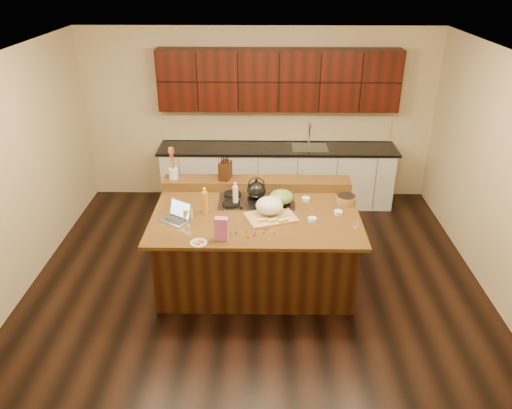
{
  "coord_description": "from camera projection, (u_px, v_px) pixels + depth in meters",
  "views": [
    {
      "loc": [
        0.09,
        -5.17,
        3.6
      ],
      "look_at": [
        0.0,
        0.05,
        1.0
      ],
      "focal_mm": 35.0,
      "sensor_mm": 36.0,
      "label": 1
    }
  ],
  "objects": [
    {
      "name": "gumdrop_9",
      "position": [
        254.0,
        235.0,
        5.34
      ],
      "size": [
        0.02,
        0.02,
        0.02
      ],
      "primitive_type": "ellipsoid",
      "color": "#198C26",
      "rests_on": "island"
    },
    {
      "name": "ramekin_a",
      "position": [
        338.0,
        213.0,
        5.77
      ],
      "size": [
        0.13,
        0.13,
        0.04
      ],
      "primitive_type": "cylinder",
      "rotation": [
        0.0,
        0.0,
        -0.37
      ],
      "color": "white",
      "rests_on": "island"
    },
    {
      "name": "gumdrop_0",
      "position": [
        264.0,
        233.0,
        5.38
      ],
      "size": [
        0.02,
        0.02,
        0.02
      ],
      "primitive_type": "ellipsoid",
      "color": "red",
      "rests_on": "island"
    },
    {
      "name": "gumdrop_7",
      "position": [
        230.0,
        231.0,
        5.4
      ],
      "size": [
        0.02,
        0.02,
        0.02
      ],
      "primitive_type": "ellipsoid",
      "color": "#198C26",
      "rests_on": "island"
    },
    {
      "name": "wooden_tray",
      "position": [
        270.0,
        208.0,
        5.7
      ],
      "size": [
        0.64,
        0.55,
        0.22
      ],
      "rotation": [
        0.0,
        0.0,
        0.34
      ],
      "color": "tan",
      "rests_on": "island"
    },
    {
      "name": "gumdrop_10",
      "position": [
        255.0,
        233.0,
        5.37
      ],
      "size": [
        0.02,
        0.02,
        0.02
      ],
      "primitive_type": "ellipsoid",
      "color": "red",
      "rests_on": "island"
    },
    {
      "name": "gumdrop_2",
      "position": [
        274.0,
        233.0,
        5.37
      ],
      "size": [
        0.02,
        0.02,
        0.02
      ],
      "primitive_type": "ellipsoid",
      "color": "red",
      "rests_on": "island"
    },
    {
      "name": "gumdrop_1",
      "position": [
        268.0,
        229.0,
        5.44
      ],
      "size": [
        0.02,
        0.02,
        0.02
      ],
      "primitive_type": "ellipsoid",
      "color": "#198C26",
      "rests_on": "island"
    },
    {
      "name": "gumdrop_4",
      "position": [
        248.0,
        237.0,
        5.29
      ],
      "size": [
        0.02,
        0.02,
        0.02
      ],
      "primitive_type": "ellipsoid",
      "color": "red",
      "rests_on": "island"
    },
    {
      "name": "oil_bottle",
      "position": [
        205.0,
        203.0,
        5.74
      ],
      "size": [
        0.08,
        0.08,
        0.27
      ],
      "primitive_type": "cylinder",
      "rotation": [
        0.0,
        0.0,
        -0.18
      ],
      "color": "orange",
      "rests_on": "island"
    },
    {
      "name": "utensil_crock",
      "position": [
        173.0,
        174.0,
        6.38
      ],
      "size": [
        0.12,
        0.12,
        0.14
      ],
      "primitive_type": "cylinder",
      "rotation": [
        0.0,
        0.0,
        -0.02
      ],
      "color": "white",
      "rests_on": "back_ledge"
    },
    {
      "name": "back_ledge",
      "position": [
        257.0,
        183.0,
        6.42
      ],
      "size": [
        2.4,
        0.3,
        0.12
      ],
      "primitive_type": "cube",
      "color": "black",
      "rests_on": "island"
    },
    {
      "name": "vinegar_bottle",
      "position": [
        235.0,
        196.0,
        5.93
      ],
      "size": [
        0.07,
        0.07,
        0.25
      ],
      "primitive_type": "cylinder",
      "rotation": [
        0.0,
        0.0,
        0.12
      ],
      "color": "silver",
      "rests_on": "island"
    },
    {
      "name": "candy_plate",
      "position": [
        199.0,
        243.0,
        5.19
      ],
      "size": [
        0.22,
        0.22,
        0.01
      ],
      "primitive_type": "cylinder",
      "rotation": [
        0.0,
        0.0,
        -0.27
      ],
      "color": "white",
      "rests_on": "island"
    },
    {
      "name": "gumdrop_11",
      "position": [
        230.0,
        233.0,
        5.36
      ],
      "size": [
        0.02,
        0.02,
        0.02
      ],
      "primitive_type": "ellipsoid",
      "color": "#198C26",
      "rests_on": "island"
    },
    {
      "name": "gumdrop_8",
      "position": [
        266.0,
        229.0,
        5.45
      ],
      "size": [
        0.02,
        0.02,
        0.02
      ],
      "primitive_type": "ellipsoid",
      "color": "red",
      "rests_on": "island"
    },
    {
      "name": "ramekin_c",
      "position": [
        306.0,
        199.0,
        6.09
      ],
      "size": [
        0.11,
        0.11,
        0.04
      ],
      "primitive_type": "cylinder",
      "rotation": [
        0.0,
        0.0,
        -0.11
      ],
      "color": "white",
      "rests_on": "island"
    },
    {
      "name": "gumdrop_3",
      "position": [
        246.0,
        231.0,
        5.41
      ],
      "size": [
        0.02,
        0.02,
        0.02
      ],
      "primitive_type": "ellipsoid",
      "color": "#198C26",
      "rests_on": "island"
    },
    {
      "name": "pink_bag",
      "position": [
        222.0,
        229.0,
        5.2
      ],
      "size": [
        0.14,
        0.09,
        0.26
      ],
      "primitive_type": "cube",
      "rotation": [
        0.0,
        0.0,
        -0.1
      ],
      "color": "#D263AE",
      "rests_on": "island"
    },
    {
      "name": "kitchen_timer",
      "position": [
        356.0,
        222.0,
        5.54
      ],
      "size": [
        0.1,
        0.1,
        0.07
      ],
      "primitive_type": "cone",
      "rotation": [
        0.0,
        0.0,
        -0.3
      ],
      "color": "silver",
      "rests_on": "island"
    },
    {
      "name": "laptop",
      "position": [
        177.0,
        215.0,
        5.63
      ],
      "size": [
        0.39,
        0.37,
        0.21
      ],
      "rotation": [
        0.0,
        0.0,
        -0.59
      ],
      "color": "#B7B7BC",
      "rests_on": "island"
    },
    {
      "name": "room",
      "position": [
        256.0,
        179.0,
        5.63
      ],
      "size": [
        5.52,
        5.02,
        2.72
      ],
      "color": "black",
      "rests_on": "ground"
    },
    {
      "name": "ramekin_b",
      "position": [
        312.0,
        220.0,
        5.61
      ],
      "size": [
        0.1,
        0.1,
        0.04
      ],
      "primitive_type": "cylinder",
      "rotation": [
        0.0,
        0.0,
        -0.05
      ],
      "color": "white",
      "rests_on": "island"
    },
    {
      "name": "cooktop",
      "position": [
        256.0,
        200.0,
        6.08
      ],
      "size": [
        0.92,
        0.52,
        0.05
      ],
      "color": "gray",
      "rests_on": "island"
    },
    {
      "name": "island",
      "position": [
        256.0,
        246.0,
        6.02
      ],
      "size": [
        2.4,
        1.6,
        0.92
      ],
      "color": "black",
      "rests_on": "ground"
    },
    {
      "name": "knife_block",
      "position": [
        225.0,
        170.0,
        6.34
      ],
      "size": [
        0.17,
        0.22,
        0.23
      ],
      "primitive_type": "cube",
      "rotation": [
        0.0,
        0.0,
        -0.34
      ],
      "color": "black",
      "rests_on": "back_ledge"
    },
    {
      "name": "strainer_bowl",
      "position": [
        346.0,
        200.0,
        6.01
      ],
      "size": [
        0.32,
        0.32,
        0.09
      ],
      "primitive_type": "cylinder",
      "rotation": [
        0.0,
        0.0,
        -0.43
      ],
      "color": "#996B3F",
      "rests_on": "island"
    },
    {
      "name": "kettle",
      "position": [
        256.0,
        190.0,
        6.02
      ],
      "size": [
        0.29,
        0.29,
        0.21
      ],
      "primitive_type": "ellipsoid",
      "rotation": [
        0.0,
        0.0,
        0.32
      ],
      "color": "black",
      "rests_on": "cooktop"
    },
    {
      "name": "gumdrop_6",
      "position": [
        236.0,
        234.0,
        5.34
      ],
      "size": [
        0.02,
        0.02,
        0.02
      ],
      "primitive_type": "ellipsoid",
      "color": "red",
      "rests_on": "island"
    },
    {
      "name": "back_counter",
      "position": [
        278.0,
        144.0,
        7.78
      ],
      "size": [
        3.7,
        0.66,
        2.4
      ],
      "color": "silver",
      "rests_on": "ground"
    },
    {
      "name": "gumdrop_5",
      "position": [
        236.0,
        232.0,
        5.39
      ],
      "size": [
        0.02,
        0.02,
        0.02
      ],
      "primitive_type": "ellipsoid",
      "color": "#198C26",
      "rests_on": "island"
    },
    {
      "name": "green_bowl",
      "position": [
        281.0,
        197.0,
        5.91
      ],
      "size": [
        0.3,
        0.3,
        0.16
      ],
      "primitive_type": "ellipsoid",
      "rotation": [
        0.0,
        0.0,
        -0.05
      ],
      "color": "olive",
      "rests_on": "cooktop"
    },
    {
      "name": "package_box",
      "position": [
        188.0,
        215.0,
        5.63
      ],
      "size": [
        0.1,
        0.07,
        0.13
      ],
      "primitive_type": "cube",
      "rotation": [
        0.0,
        0.0,
        -0.1
      ],
      "color": "#F5C356",
      "rests_on": "island"
    }
  ]
}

